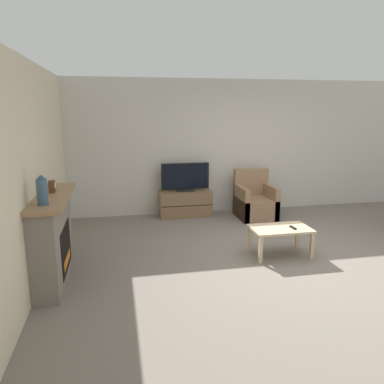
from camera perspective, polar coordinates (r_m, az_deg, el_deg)
The scene contains 11 objects.
ground_plane at distance 5.71m, azimuth 15.39°, elevation -9.65°, with size 24.00×24.00×0.00m, color slate.
wall_back at distance 7.88m, azimuth 6.98°, elevation 6.90°, with size 12.00×0.06×2.70m.
wall_left at distance 4.86m, azimuth -23.34°, elevation 2.46°, with size 0.06×12.00×2.70m.
fireplace at distance 5.01m, azimuth -20.49°, elevation -6.40°, with size 0.42×1.58×1.09m.
mantel_vase_left at distance 4.38m, azimuth -21.88°, elevation 0.15°, with size 0.12×0.12×0.33m.
mantel_clock at distance 5.01m, azimuth -20.56°, elevation 0.80°, with size 0.08×0.11×0.15m.
tv_stand at distance 7.52m, azimuth -1.02°, elevation -1.75°, with size 1.04×0.41×0.51m.
tv at distance 7.40m, azimuth -1.03°, elevation 2.14°, with size 0.95×0.18×0.56m.
armchair at distance 7.53m, azimuth 9.54°, elevation -1.56°, with size 0.70×0.76×0.93m.
coffee_table at distance 5.64m, azimuth 13.33°, elevation -5.91°, with size 0.86×0.53×0.42m.
remote at distance 5.63m, azimuth 15.12°, elevation -5.26°, with size 0.05×0.15×0.02m.
Camera 1 is at (-2.47, -4.69, 2.12)m, focal length 35.00 mm.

